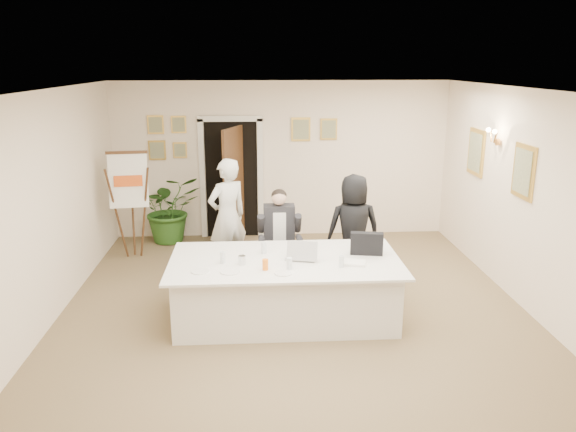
# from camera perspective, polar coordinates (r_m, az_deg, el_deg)

# --- Properties ---
(floor) EXTENTS (7.00, 7.00, 0.00)m
(floor) POSITION_cam_1_polar(r_m,az_deg,el_deg) (7.24, 0.73, -10.08)
(floor) COLOR brown
(floor) RESTS_ON ground
(ceiling) EXTENTS (6.00, 7.00, 0.02)m
(ceiling) POSITION_cam_1_polar(r_m,az_deg,el_deg) (6.54, 0.81, 12.63)
(ceiling) COLOR white
(ceiling) RESTS_ON wall_back
(wall_back) EXTENTS (6.00, 0.10, 2.80)m
(wall_back) POSITION_cam_1_polar(r_m,az_deg,el_deg) (10.18, -0.69, 5.72)
(wall_back) COLOR white
(wall_back) RESTS_ON floor
(wall_front) EXTENTS (6.00, 0.10, 2.80)m
(wall_front) POSITION_cam_1_polar(r_m,az_deg,el_deg) (3.51, 5.12, -14.05)
(wall_front) COLOR white
(wall_front) RESTS_ON floor
(wall_left) EXTENTS (0.10, 7.00, 2.80)m
(wall_left) POSITION_cam_1_polar(r_m,az_deg,el_deg) (7.19, -23.81, 0.26)
(wall_left) COLOR white
(wall_left) RESTS_ON floor
(wall_right) EXTENTS (0.10, 7.00, 2.80)m
(wall_right) POSITION_cam_1_polar(r_m,az_deg,el_deg) (7.59, 23.99, 0.98)
(wall_right) COLOR white
(wall_right) RESTS_ON floor
(doorway) EXTENTS (1.14, 0.86, 2.20)m
(doorway) POSITION_cam_1_polar(r_m,az_deg,el_deg) (10.06, -5.67, 3.46)
(doorway) COLOR black
(doorway) RESTS_ON floor
(pictures_back_wall) EXTENTS (3.40, 0.06, 0.80)m
(pictures_back_wall) POSITION_cam_1_polar(r_m,az_deg,el_deg) (10.07, -5.29, 8.14)
(pictures_back_wall) COLOR gold
(pictures_back_wall) RESTS_ON wall_back
(pictures_right_wall) EXTENTS (0.06, 2.20, 0.80)m
(pictures_right_wall) POSITION_cam_1_polar(r_m,az_deg,el_deg) (8.57, 20.46, 5.27)
(pictures_right_wall) COLOR gold
(pictures_right_wall) RESTS_ON wall_right
(wall_sconce) EXTENTS (0.20, 0.30, 0.24)m
(wall_sconce) POSITION_cam_1_polar(r_m,az_deg,el_deg) (8.49, 20.25, 7.60)
(wall_sconce) COLOR #B37B39
(wall_sconce) RESTS_ON wall_right
(conference_table) EXTENTS (2.83, 1.50, 0.78)m
(conference_table) POSITION_cam_1_polar(r_m,az_deg,el_deg) (7.04, -0.30, -7.35)
(conference_table) COLOR white
(conference_table) RESTS_ON floor
(seated_man) EXTENTS (0.69, 0.73, 1.40)m
(seated_man) POSITION_cam_1_polar(r_m,az_deg,el_deg) (8.03, -0.89, -2.09)
(seated_man) COLOR black
(seated_man) RESTS_ON floor
(flip_chart) EXTENTS (0.62, 0.42, 1.73)m
(flip_chart) POSITION_cam_1_polar(r_m,az_deg,el_deg) (9.38, -15.65, 0.56)
(flip_chart) COLOR #3A1F12
(flip_chart) RESTS_ON floor
(standing_man) EXTENTS (0.77, 0.71, 1.76)m
(standing_man) POSITION_cam_1_polar(r_m,az_deg,el_deg) (8.43, -6.16, -0.06)
(standing_man) COLOR silver
(standing_man) RESTS_ON floor
(standing_woman) EXTENTS (0.79, 0.53, 1.59)m
(standing_woman) POSITION_cam_1_polar(r_m,az_deg,el_deg) (8.13, 6.66, -1.29)
(standing_woman) COLOR black
(standing_woman) RESTS_ON floor
(potted_palm) EXTENTS (1.33, 1.24, 1.20)m
(potted_palm) POSITION_cam_1_polar(r_m,az_deg,el_deg) (10.15, -11.94, 0.75)
(potted_palm) COLOR #29561C
(potted_palm) RESTS_ON floor
(laptop) EXTENTS (0.45, 0.46, 0.28)m
(laptop) POSITION_cam_1_polar(r_m,az_deg,el_deg) (6.90, 1.35, -3.20)
(laptop) COLOR #B7BABC
(laptop) RESTS_ON conference_table
(laptop_bag) EXTENTS (0.42, 0.18, 0.28)m
(laptop_bag) POSITION_cam_1_polar(r_m,az_deg,el_deg) (7.10, 7.99, -2.79)
(laptop_bag) COLOR black
(laptop_bag) RESTS_ON conference_table
(paper_stack) EXTENTS (0.35, 0.28, 0.03)m
(paper_stack) POSITION_cam_1_polar(r_m,az_deg,el_deg) (6.79, 6.58, -4.73)
(paper_stack) COLOR white
(paper_stack) RESTS_ON conference_table
(plate_left) EXTENTS (0.26, 0.26, 0.01)m
(plate_left) POSITION_cam_1_polar(r_m,az_deg,el_deg) (6.58, -8.93, -5.58)
(plate_left) COLOR white
(plate_left) RESTS_ON conference_table
(plate_mid) EXTENTS (0.29, 0.29, 0.01)m
(plate_mid) POSITION_cam_1_polar(r_m,az_deg,el_deg) (6.53, -5.93, -5.64)
(plate_mid) COLOR white
(plate_mid) RESTS_ON conference_table
(plate_near) EXTENTS (0.26, 0.26, 0.01)m
(plate_near) POSITION_cam_1_polar(r_m,az_deg,el_deg) (6.44, -0.49, -5.84)
(plate_near) COLOR white
(plate_near) RESTS_ON conference_table
(glass_a) EXTENTS (0.07, 0.07, 0.14)m
(glass_a) POSITION_cam_1_polar(r_m,az_deg,el_deg) (6.80, -6.65, -4.22)
(glass_a) COLOR silver
(glass_a) RESTS_ON conference_table
(glass_b) EXTENTS (0.08, 0.08, 0.14)m
(glass_b) POSITION_cam_1_polar(r_m,az_deg,el_deg) (6.56, 0.13, -4.86)
(glass_b) COLOR silver
(glass_b) RESTS_ON conference_table
(glass_c) EXTENTS (0.07, 0.07, 0.14)m
(glass_c) POSITION_cam_1_polar(r_m,az_deg,el_deg) (6.66, 5.46, -4.63)
(glass_c) COLOR silver
(glass_c) RESTS_ON conference_table
(glass_d) EXTENTS (0.07, 0.07, 0.14)m
(glass_d) POSITION_cam_1_polar(r_m,az_deg,el_deg) (7.10, -2.46, -3.26)
(glass_d) COLOR silver
(glass_d) RESTS_ON conference_table
(oj_glass) EXTENTS (0.09, 0.09, 0.13)m
(oj_glass) POSITION_cam_1_polar(r_m,az_deg,el_deg) (6.55, -2.32, -4.96)
(oj_glass) COLOR orange
(oj_glass) RESTS_ON conference_table
(steel_jug) EXTENTS (0.11, 0.11, 0.11)m
(steel_jug) POSITION_cam_1_polar(r_m,az_deg,el_deg) (6.74, -4.70, -4.48)
(steel_jug) COLOR silver
(steel_jug) RESTS_ON conference_table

